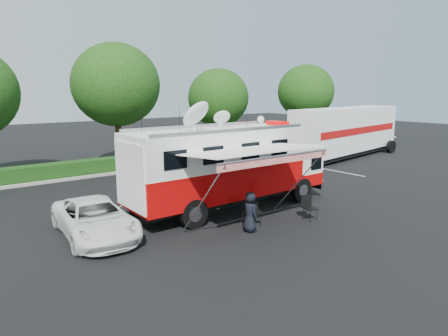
# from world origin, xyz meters

# --- Properties ---
(ground_plane) EXTENTS (120.00, 120.00, 0.00)m
(ground_plane) POSITION_xyz_m (0.00, 0.00, 0.00)
(ground_plane) COLOR black
(ground_plane) RESTS_ON ground
(back_border) EXTENTS (60.00, 6.14, 8.87)m
(back_border) POSITION_xyz_m (1.14, 12.90, 5.00)
(back_border) COLOR #9E998E
(back_border) RESTS_ON ground_plane
(stall_lines) EXTENTS (24.12, 5.50, 0.01)m
(stall_lines) POSITION_xyz_m (-0.50, 3.00, 0.00)
(stall_lines) COLOR silver
(stall_lines) RESTS_ON ground_plane
(command_truck) EXTENTS (10.23, 2.82, 4.92)m
(command_truck) POSITION_xyz_m (-0.09, -0.00, 2.10)
(command_truck) COLOR black
(command_truck) RESTS_ON ground_plane
(awning) EXTENTS (5.59, 2.87, 3.37)m
(awning) POSITION_xyz_m (-1.01, -2.92, 3.17)
(awning) COLOR white
(awning) RESTS_ON ground_plane
(white_suv) EXTENTS (2.75, 5.32, 1.43)m
(white_suv) POSITION_xyz_m (-6.45, 0.24, 0.00)
(white_suv) COLOR white
(white_suv) RESTS_ON ground_plane
(person) EXTENTS (0.62, 0.85, 1.62)m
(person) POSITION_xyz_m (-1.34, -2.95, 0.00)
(person) COLOR black
(person) RESTS_ON ground_plane
(folding_table) EXTENTS (0.90, 0.78, 0.65)m
(folding_table) POSITION_xyz_m (-0.86, -2.50, 0.60)
(folding_table) COLOR black
(folding_table) RESTS_ON ground_plane
(folding_chair) EXTENTS (0.66, 0.70, 1.07)m
(folding_chair) POSITION_xyz_m (1.70, -3.33, 0.64)
(folding_chair) COLOR black
(folding_chair) RESTS_ON ground_plane
(trash_bin) EXTENTS (0.57, 0.57, 0.85)m
(trash_bin) POSITION_xyz_m (-0.39, -2.00, 0.43)
(trash_bin) COLOR black
(trash_bin) RESTS_ON ground_plane
(semi_trailer) EXTENTS (13.68, 4.72, 4.14)m
(semi_trailer) POSITION_xyz_m (17.33, 6.02, 2.18)
(semi_trailer) COLOR white
(semi_trailer) RESTS_ON ground_plane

